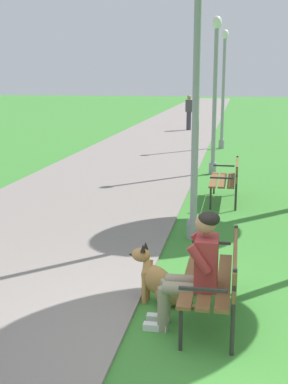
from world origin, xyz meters
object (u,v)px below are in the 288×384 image
park_bench_mid (228,177)px  lamp_post_near (196,86)px  dog_shepherd (161,282)px  lamp_post_mid (215,95)px  person_seated_on_near_bench (195,266)px  lamp_post_far (223,88)px  park_bench_near (217,274)px  pedestrian_distant (189,113)px

park_bench_mid → lamp_post_near: bearing=-100.4°
park_bench_mid → dog_shepherd: size_ratio=1.81×
dog_shepherd → lamp_post_mid: size_ratio=0.21×
person_seated_on_near_bench → lamp_post_far: 13.56m
park_bench_near → park_bench_mid: (-0.02, 5.31, 0.00)m
dog_shepherd → park_bench_near: bearing=-23.4°
pedestrian_distant → park_bench_mid: bearing=-81.2°
person_seated_on_near_bench → lamp_post_near: 3.47m
person_seated_on_near_bench → lamp_post_far: size_ratio=0.31×
park_bench_near → pedestrian_distant: pedestrian_distant is taller
park_bench_mid → dog_shepherd: bearing=-97.0°
park_bench_near → person_seated_on_near_bench: bearing=-129.9°
person_seated_on_near_bench → lamp_post_near: bearing=95.3°
dog_shepherd → lamp_post_mid: 8.25m
park_bench_near → lamp_post_near: bearing=100.0°
lamp_post_mid → dog_shepherd: bearing=-91.2°
park_bench_mid → person_seated_on_near_bench: bearing=-92.0°
park_bench_mid → lamp_post_far: lamp_post_far is taller
park_bench_mid → person_seated_on_near_bench: size_ratio=1.20×
park_bench_mid → dog_shepherd: park_bench_mid is taller
park_bench_near → dog_shepherd: (-0.63, 0.27, -0.25)m
dog_shepherd → park_bench_mid: bearing=83.0°
park_bench_near → pedestrian_distant: bearing=96.4°
lamp_post_near → pedestrian_distant: lamp_post_near is taller
lamp_post_far → lamp_post_mid: bearing=-90.6°
park_bench_mid → pedestrian_distant: size_ratio=0.91×
dog_shepherd → lamp_post_far: lamp_post_far is taller
person_seated_on_near_bench → dog_shepherd: person_seated_on_near_bench is taller
park_bench_near → park_bench_mid: same height
pedestrian_distant → lamp_post_far: bearing=-73.3°
park_bench_mid → lamp_post_near: lamp_post_near is taller
lamp_post_near → pedestrian_distant: size_ratio=2.81×
park_bench_near → dog_shepherd: size_ratio=1.81×
lamp_post_near → pedestrian_distant: 16.41m
lamp_post_mid → lamp_post_far: (0.06, 4.91, 0.04)m
park_bench_near → lamp_post_near: 3.37m
park_bench_near → dog_shepherd: 0.74m
lamp_post_mid → pedestrian_distant: size_ratio=2.41×
lamp_post_near → lamp_post_mid: bearing=89.8°
dog_shepherd → lamp_post_near: size_ratio=0.18×
dog_shepherd → pedestrian_distant: 18.80m
park_bench_near → lamp_post_far: size_ratio=0.37×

